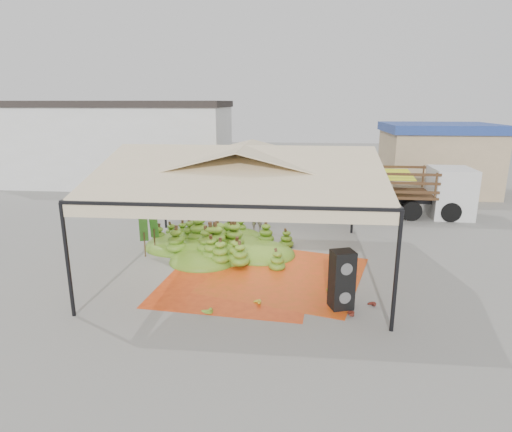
# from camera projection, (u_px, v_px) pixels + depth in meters

# --- Properties ---
(ground) EXTENTS (90.00, 90.00, 0.00)m
(ground) POSITION_uv_depth(u_px,v_px,m) (246.00, 264.00, 14.51)
(ground) COLOR slate
(ground) RESTS_ON ground
(canopy_tent) EXTENTS (8.10, 8.10, 4.00)m
(canopy_tent) POSITION_uv_depth(u_px,v_px,m) (245.00, 168.00, 13.66)
(canopy_tent) COLOR black
(canopy_tent) RESTS_ON ground
(building_white) EXTENTS (14.30, 6.30, 5.40)m
(building_white) POSITION_uv_depth(u_px,v_px,m) (120.00, 143.00, 28.19)
(building_white) COLOR silver
(building_white) RESTS_ON ground
(building_tan) EXTENTS (6.30, 5.30, 4.10)m
(building_tan) POSITION_uv_depth(u_px,v_px,m) (437.00, 158.00, 25.56)
(building_tan) COLOR tan
(building_tan) RESTS_ON ground
(tarp_left) EXTENTS (4.81, 4.62, 0.01)m
(tarp_left) POSITION_uv_depth(u_px,v_px,m) (236.00, 283.00, 13.00)
(tarp_left) COLOR #D74714
(tarp_left) RESTS_ON ground
(tarp_right) EXTENTS (5.55, 5.70, 0.01)m
(tarp_right) POSITION_uv_depth(u_px,v_px,m) (288.00, 274.00, 13.63)
(tarp_right) COLOR red
(tarp_right) RESTS_ON ground
(banana_heap) EXTENTS (6.97, 6.21, 1.27)m
(banana_heap) POSITION_uv_depth(u_px,v_px,m) (221.00, 235.00, 15.57)
(banana_heap) COLOR #477518
(banana_heap) RESTS_ON ground
(hand_yellow_a) EXTENTS (0.41, 0.34, 0.18)m
(hand_yellow_a) POSITION_uv_depth(u_px,v_px,m) (326.00, 289.00, 12.36)
(hand_yellow_a) COLOR gold
(hand_yellow_a) RESTS_ON ground
(hand_yellow_b) EXTENTS (0.52, 0.49, 0.18)m
(hand_yellow_b) POSITION_uv_depth(u_px,v_px,m) (255.00, 302.00, 11.59)
(hand_yellow_b) COLOR gold
(hand_yellow_b) RESTS_ON ground
(hand_red_a) EXTENTS (0.45, 0.37, 0.20)m
(hand_red_a) POSITION_uv_depth(u_px,v_px,m) (348.00, 313.00, 10.97)
(hand_red_a) COLOR maroon
(hand_red_a) RESTS_ON ground
(hand_red_b) EXTENTS (0.48, 0.45, 0.17)m
(hand_red_b) POSITION_uv_depth(u_px,v_px,m) (370.00, 304.00, 11.47)
(hand_red_b) COLOR #581C14
(hand_red_b) RESTS_ON ground
(hand_green) EXTENTS (0.63, 0.58, 0.23)m
(hand_green) POSITION_uv_depth(u_px,v_px,m) (205.00, 308.00, 11.16)
(hand_green) COLOR #4C831B
(hand_green) RESTS_ON ground
(hanging_bunches) EXTENTS (3.24, 0.24, 0.20)m
(hanging_bunches) POSITION_uv_depth(u_px,v_px,m) (250.00, 184.00, 14.58)
(hanging_bunches) COLOR #3E7E1A
(hanging_bunches) RESTS_ON ground
(speaker_stack) EXTENTS (0.70, 0.66, 1.60)m
(speaker_stack) POSITION_uv_depth(u_px,v_px,m) (342.00, 280.00, 11.25)
(speaker_stack) COLOR black
(speaker_stack) RESTS_ON ground
(banana_leaves) EXTENTS (0.96, 1.36, 3.70)m
(banana_leaves) POSITION_uv_depth(u_px,v_px,m) (145.00, 255.00, 15.33)
(banana_leaves) COLOR #377920
(banana_leaves) RESTS_ON ground
(vendor) EXTENTS (0.62, 0.46, 1.53)m
(vendor) POSITION_uv_depth(u_px,v_px,m) (257.00, 214.00, 18.00)
(vendor) COLOR gray
(vendor) RESTS_ON ground
(truck_left) EXTENTS (6.75, 4.64, 2.20)m
(truck_left) POSITION_uv_depth(u_px,v_px,m) (237.00, 175.00, 24.13)
(truck_left) COLOR #4C3919
(truck_left) RESTS_ON ground
(truck_right) EXTENTS (6.84, 2.54, 2.33)m
(truck_right) POSITION_uv_depth(u_px,v_px,m) (403.00, 186.00, 20.51)
(truck_right) COLOR #4B2A19
(truck_right) RESTS_ON ground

